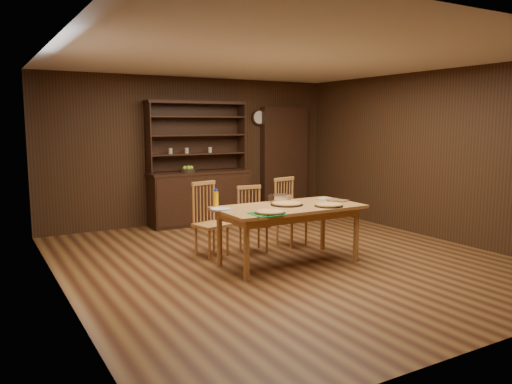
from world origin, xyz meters
TOP-DOWN VIEW (x-y plane):
  - floor at (0.00, 0.00)m, footprint 6.00×6.00m
  - room_shell at (0.00, 0.00)m, footprint 6.00×6.00m
  - china_hutch at (-0.00, 2.75)m, footprint 1.84×0.52m
  - doorway at (1.90, 2.90)m, footprint 1.00×0.18m
  - wall_clock at (1.35, 2.96)m, footprint 0.30×0.05m
  - dining_table at (-0.05, -0.19)m, footprint 1.85×0.93m
  - chair_left at (-0.75, 0.73)m, footprint 0.49×0.48m
  - chair_center at (-0.14, 0.62)m, footprint 0.41×0.39m
  - chair_right at (0.51, 0.66)m, footprint 0.48×0.46m
  - pizza_left at (-0.54, -0.52)m, footprint 0.36×0.36m
  - pizza_right at (0.37, -0.46)m, footprint 0.36×0.36m
  - pizza_center at (-0.03, -0.12)m, footprint 0.42×0.42m
  - cooling_rack at (-0.60, -0.56)m, footprint 0.39×0.39m
  - plate_left at (-0.92, 0.01)m, footprint 0.26×0.26m
  - plate_right at (0.68, -0.00)m, footprint 0.24×0.24m
  - foil_dish at (0.03, 0.15)m, footprint 0.27×0.20m
  - juice_bottle at (-0.91, 0.15)m, footprint 0.06×0.06m
  - pot_holder_a at (0.77, -0.20)m, footprint 0.23×0.23m
  - pot_holder_b at (0.72, -0.12)m, footprint 0.22×0.22m
  - fruit_bowl at (-0.24, 2.69)m, footprint 0.28×0.28m

SIDE VIEW (x-z plane):
  - floor at x=0.00m, z-range 0.00..0.00m
  - chair_center at x=-0.14m, z-range 0.02..0.94m
  - chair_right at x=0.51m, z-range 0.03..1.02m
  - chair_left at x=-0.75m, z-range 0.03..1.03m
  - china_hutch at x=0.00m, z-range -0.49..1.68m
  - dining_table at x=-0.05m, z-range 0.29..1.04m
  - pot_holder_a at x=0.77m, z-range 0.75..0.76m
  - cooling_rack at x=-0.60m, z-range 0.75..0.76m
  - pot_holder_b at x=0.72m, z-range 0.75..0.77m
  - plate_left at x=-0.92m, z-range 0.75..0.77m
  - plate_right at x=0.68m, z-range 0.75..0.77m
  - pizza_center at x=-0.03m, z-range 0.75..0.79m
  - pizza_right at x=0.37m, z-range 0.75..0.79m
  - pizza_left at x=-0.54m, z-range 0.75..0.79m
  - foil_dish at x=0.03m, z-range 0.75..0.85m
  - juice_bottle at x=-0.91m, z-range 0.74..0.98m
  - fruit_bowl at x=-0.24m, z-range 0.92..1.04m
  - doorway at x=1.90m, z-range 0.00..2.10m
  - room_shell at x=0.00m, z-range -1.42..4.58m
  - wall_clock at x=1.35m, z-range 1.75..2.05m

